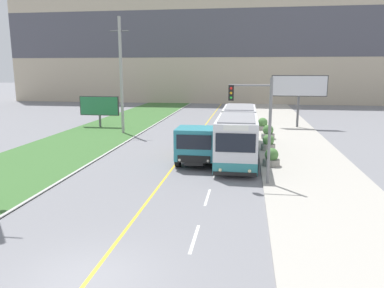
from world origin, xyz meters
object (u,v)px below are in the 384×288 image
car_distant (243,124)px  planter_round_second (268,143)px  utility_pole_far (121,76)px  billboard_large (299,88)px  planter_round_near (271,158)px  planter_round_third (268,133)px  city_bus (238,133)px  traffic_light_mast (257,117)px  dump_truck (198,145)px  planter_round_far (263,125)px  billboard_small (99,106)px

car_distant → planter_round_second: size_ratio=3.61×
utility_pole_far → billboard_large: utility_pole_far is taller
planter_round_near → planter_round_third: (0.28, 9.60, 0.04)m
utility_pole_far → planter_round_third: (13.82, -1.48, -4.90)m
planter_round_near → city_bus: bearing=127.3°
traffic_light_mast → city_bus: bearing=99.6°
traffic_light_mast → planter_round_near: (1.08, 3.81, -3.06)m
dump_truck → billboard_large: (8.44, 16.75, 2.96)m
city_bus → traffic_light_mast: (1.13, -6.71, 2.00)m
car_distant → planter_round_near: size_ratio=3.75×
utility_pole_far → planter_round_far: size_ratio=8.78×
traffic_light_mast → dump_truck: bearing=132.8°
utility_pole_far → planter_round_third: 14.73m
dump_truck → planter_round_second: 6.71m
planter_round_near → planter_round_far: bearing=90.1°
city_bus → planter_round_second: 3.13m
dump_truck → planter_round_far: size_ratio=5.00×
city_bus → planter_round_third: bearing=69.6°
city_bus → billboard_small: size_ratio=2.92×
utility_pole_far → planter_round_near: (13.54, -11.07, -4.93)m
car_distant → billboard_large: size_ratio=0.75×
utility_pole_far → traffic_light_mast: utility_pole_far is taller
billboard_large → planter_round_near: size_ratio=4.97×
dump_truck → car_distant: dump_truck is taller
billboard_large → planter_round_second: billboard_large is taller
dump_truck → billboard_small: size_ratio=1.44×
utility_pole_far → planter_round_second: (13.59, -6.27, -4.91)m
city_bus → traffic_light_mast: size_ratio=2.20×
billboard_small → planter_round_second: (17.30, -9.66, -1.62)m
planter_round_far → city_bus: bearing=-100.8°
billboard_small → dump_truck: bearing=-48.8°
dump_truck → traffic_light_mast: bearing=-47.2°
utility_pole_far → traffic_light_mast: size_ratio=1.91×
car_distant → traffic_light_mast: size_ratio=0.75×
planter_round_third → utility_pole_far: bearing=173.9°
billboard_large → planter_round_second: bearing=-106.8°
billboard_small → planter_round_far: bearing=-0.2°
dump_truck → planter_round_second: size_ratio=5.22×
utility_pole_far → planter_round_third: size_ratio=8.83×
city_bus → traffic_light_mast: 7.09m
car_distant → billboard_large: 7.26m
traffic_light_mast → planter_round_second: bearing=82.5°
traffic_light_mast → utility_pole_far: bearing=129.9°
billboard_large → planter_round_near: (-3.70, -16.90, -3.65)m
traffic_light_mast → planter_round_near: bearing=74.2°
traffic_light_mast → planter_round_second: size_ratio=4.79×
planter_round_second → planter_round_third: 4.80m
planter_round_second → planter_round_far: planter_round_far is taller
planter_round_far → traffic_light_mast: bearing=-93.4°
city_bus → planter_round_second: (2.26, 1.89, -1.04)m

